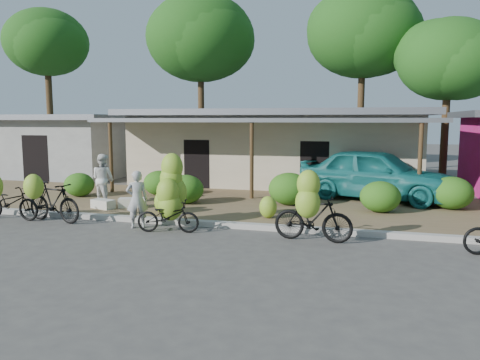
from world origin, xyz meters
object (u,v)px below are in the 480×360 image
object	(u,v)px
teal_van	(376,174)
tree_near_right	(444,58)
bike_left	(51,200)
tree_center_right	(360,31)
sack_near	(132,203)
vendor	(137,199)
tree_back_left	(45,41)
bystander	(103,179)
bike_center	(170,199)
tree_far_center	(198,37)
bike_right	(312,213)
bike_far_left	(8,200)
sack_far	(103,204)

from	to	relation	value
teal_van	tree_near_right	bearing A→B (deg)	-4.93
bike_left	tree_center_right	bearing A→B (deg)	-16.37
tree_near_right	bike_left	xyz separation A→B (m)	(-11.99, -13.34, -5.19)
sack_near	vendor	xyz separation A→B (m)	(1.28, -2.10, 0.52)
tree_back_left	bystander	bearing A→B (deg)	-45.58
tree_near_right	vendor	size ratio (longest dim) A/B	4.88
bike_left	bike_center	xyz separation A→B (m)	(3.63, 0.09, 0.17)
tree_back_left	tree_far_center	world-z (taller)	tree_far_center
vendor	bystander	xyz separation A→B (m)	(-2.54, 2.46, 0.17)
tree_center_right	sack_near	size ratio (longest dim) A/B	11.62
bike_left	bike_right	size ratio (longest dim) A/B	1.03
bike_far_left	bike_center	world-z (taller)	bike_center
teal_van	bystander	bearing A→B (deg)	127.03
bike_far_left	sack_far	world-z (taller)	bike_far_left
sack_near	bike_center	bearing A→B (deg)	-42.64
bike_far_left	sack_far	xyz separation A→B (m)	(2.02, 1.80, -0.34)
tree_near_right	bike_far_left	bearing A→B (deg)	-135.05
tree_back_left	teal_van	bearing A→B (deg)	-18.81
tree_far_center	bystander	distance (m)	14.08
bike_center	sack_far	xyz separation A→B (m)	(-3.05, 1.65, -0.56)
vendor	tree_far_center	bearing A→B (deg)	-104.54
bike_far_left	vendor	distance (m)	4.12
tree_far_center	teal_van	size ratio (longest dim) A/B	1.89
bystander	bike_center	bearing A→B (deg)	160.30
bike_center	bystander	distance (m)	4.25
tree_back_left	bike_right	distance (m)	21.41
tree_back_left	bike_center	xyz separation A→B (m)	(12.64, -11.75, -6.44)
tree_near_right	sack_near	size ratio (longest dim) A/B	9.03
bike_center	vendor	world-z (taller)	bike_center
tree_back_left	tree_far_center	bearing A→B (deg)	20.56
bike_right	sack_far	bearing A→B (deg)	78.88
vendor	bystander	distance (m)	3.54
bike_center	teal_van	distance (m)	7.75
teal_van	bike_center	bearing A→B (deg)	153.64
bike_right	bystander	size ratio (longest dim) A/B	1.16
bike_right	sack_far	xyz separation A→B (m)	(-6.83, 1.98, -0.47)
sack_near	vendor	world-z (taller)	vendor
bike_left	sack_near	distance (m)	2.58
sack_near	tree_back_left	bearing A→B (deg)	137.02
tree_center_right	bike_center	xyz separation A→B (m)	(-4.36, -15.25, -6.77)
bystander	teal_van	bearing A→B (deg)	-144.89
tree_back_left	sack_near	size ratio (longest dim) A/B	10.63
bike_left	bystander	bearing A→B (deg)	7.98
tree_back_left	bike_far_left	bearing A→B (deg)	-57.53
tree_far_center	bike_center	size ratio (longest dim) A/B	4.93
tree_far_center	bystander	xyz separation A→B (m)	(1.15, -12.34, -6.69)
tree_back_left	bystander	xyz separation A→B (m)	(9.15, -9.34, -6.31)
sack_far	tree_far_center	bearing A→B (deg)	96.93
vendor	bystander	world-z (taller)	bystander
vendor	sack_far	bearing A→B (deg)	-67.44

